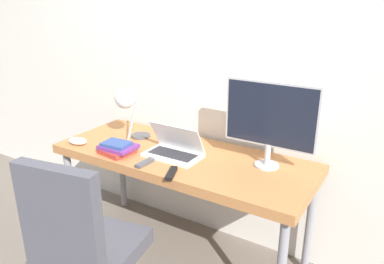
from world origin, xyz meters
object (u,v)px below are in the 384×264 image
(desk_lamp, at_px, (127,103))
(book_stack, at_px, (117,148))
(monitor, at_px, (270,118))
(office_chair, at_px, (82,243))
(laptop, at_px, (174,149))
(game_controller, at_px, (78,141))

(desk_lamp, relative_size, book_stack, 1.73)
(monitor, height_order, desk_lamp, monitor)
(monitor, height_order, office_chair, monitor)
(monitor, xyz_separation_m, desk_lamp, (-0.96, -0.14, -0.02))
(laptop, distance_m, monitor, 0.64)
(office_chair, xyz_separation_m, book_stack, (-0.30, 0.60, 0.24))
(laptop, distance_m, desk_lamp, 0.47)
(book_stack, distance_m, game_controller, 0.35)
(monitor, relative_size, office_chair, 0.53)
(monitor, bearing_deg, office_chair, -122.67)
(office_chair, relative_size, game_controller, 7.02)
(game_controller, bearing_deg, office_chair, -42.13)
(game_controller, bearing_deg, monitor, 15.66)
(desk_lamp, relative_size, game_controller, 2.65)
(desk_lamp, bearing_deg, book_stack, -71.27)
(office_chair, distance_m, game_controller, 0.90)
(laptop, bearing_deg, desk_lamp, 176.15)
(laptop, bearing_deg, office_chair, -92.86)
(desk_lamp, xyz_separation_m, book_stack, (0.06, -0.19, -0.25))
(laptop, height_order, book_stack, laptop)
(book_stack, relative_size, game_controller, 1.53)
(office_chair, height_order, game_controller, office_chair)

